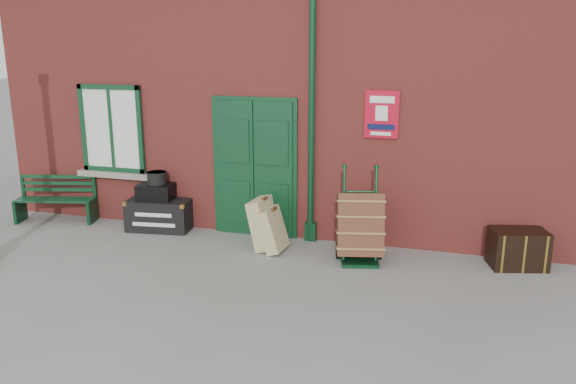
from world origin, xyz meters
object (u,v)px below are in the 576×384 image
at_px(houdini_trunk, 160,214).
at_px(bench, 56,198).
at_px(dark_trunk, 518,249).
at_px(porter_trolley, 360,226).

bearing_deg(houdini_trunk, bench, 175.12).
bearing_deg(dark_trunk, bench, 165.25).
bearing_deg(dark_trunk, houdini_trunk, 164.37).
bearing_deg(porter_trolley, dark_trunk, -4.25).
bearing_deg(bench, houdini_trunk, -11.96).
relative_size(bench, houdini_trunk, 1.35).
relative_size(bench, porter_trolley, 1.05).
distance_m(bench, dark_trunk, 7.65).
relative_size(houdini_trunk, dark_trunk, 1.40).
xyz_separation_m(houdini_trunk, dark_trunk, (5.66, -0.05, 0.01)).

